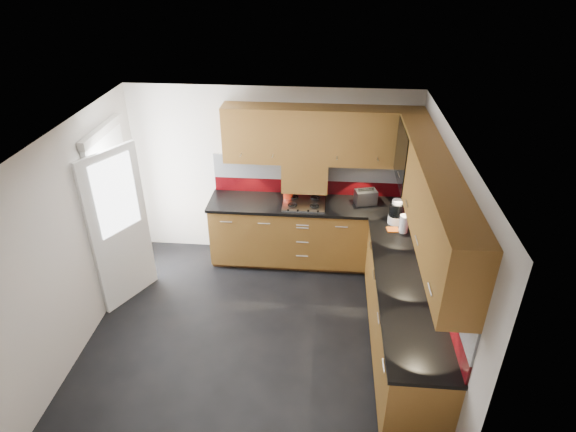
# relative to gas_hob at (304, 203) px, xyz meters

# --- Properties ---
(room) EXTENTS (4.00, 3.80, 2.64)m
(room) POSITION_rel_gas_hob_xyz_m (-0.45, -1.47, 0.54)
(room) COLOR black
(base_cabinets) EXTENTS (2.70, 3.20, 0.95)m
(base_cabinets) POSITION_rel_gas_hob_xyz_m (0.62, -0.75, -0.52)
(base_cabinets) COLOR brown
(base_cabinets) RESTS_ON room
(countertop) EXTENTS (2.72, 3.22, 0.04)m
(countertop) POSITION_rel_gas_hob_xyz_m (0.60, -0.77, -0.03)
(countertop) COLOR black
(countertop) RESTS_ON base_cabinets
(backsplash) EXTENTS (2.70, 3.20, 0.54)m
(backsplash) POSITION_rel_gas_hob_xyz_m (0.83, -0.54, 0.26)
(backsplash) COLOR maroon
(backsplash) RESTS_ON countertop
(upper_cabinets) EXTENTS (2.50, 3.20, 0.72)m
(upper_cabinets) POSITION_rel_gas_hob_xyz_m (0.78, -0.69, 0.88)
(upper_cabinets) COLOR brown
(upper_cabinets) RESTS_ON room
(extractor_hood) EXTENTS (0.60, 0.33, 0.40)m
(extractor_hood) POSITION_rel_gas_hob_xyz_m (0.00, 0.17, 0.33)
(extractor_hood) COLOR brown
(extractor_hood) RESTS_ON room
(glass_cabinet) EXTENTS (0.32, 0.80, 0.66)m
(glass_cabinet) POSITION_rel_gas_hob_xyz_m (1.26, -0.40, 0.91)
(glass_cabinet) COLOR black
(glass_cabinet) RESTS_ON room
(back_door) EXTENTS (0.42, 1.19, 2.04)m
(back_door) POSITION_rel_gas_hob_xyz_m (-2.23, -0.72, 0.08)
(back_door) COLOR white
(back_door) RESTS_ON room
(gas_hob) EXTENTS (0.56, 0.49, 0.04)m
(gas_hob) POSITION_rel_gas_hob_xyz_m (0.00, 0.00, 0.00)
(gas_hob) COLOR silver
(gas_hob) RESTS_ON countertop
(utensil_pot) EXTENTS (0.13, 0.13, 0.46)m
(utensil_pot) POSITION_rel_gas_hob_xyz_m (-0.22, 0.13, 0.09)
(utensil_pot) COLOR red
(utensil_pot) RESTS_ON countertop
(toaster) EXTENTS (0.31, 0.24, 0.20)m
(toaster) POSITION_rel_gas_hob_xyz_m (0.81, 0.08, 0.08)
(toaster) COLOR silver
(toaster) RESTS_ON countertop
(food_processor) EXTENTS (0.19, 0.19, 0.31)m
(food_processor) POSITION_rel_gas_hob_xyz_m (1.15, -0.39, 0.13)
(food_processor) COLOR white
(food_processor) RESTS_ON countertop
(paper_towel) EXTENTS (0.14, 0.14, 0.22)m
(paper_towel) POSITION_rel_gas_hob_xyz_m (1.22, -0.60, 0.10)
(paper_towel) COLOR white
(paper_towel) RESTS_ON countertop
(orange_cloth) EXTENTS (0.15, 0.14, 0.02)m
(orange_cloth) POSITION_rel_gas_hob_xyz_m (1.10, -0.57, -0.01)
(orange_cloth) COLOR orange
(orange_cloth) RESTS_ON countertop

